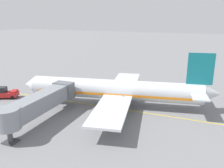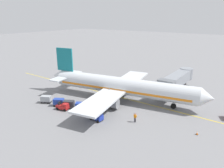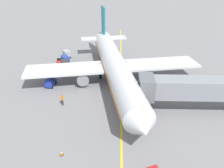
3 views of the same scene
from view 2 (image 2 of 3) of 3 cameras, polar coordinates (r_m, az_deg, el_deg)
name	(u,v)px [view 2 (image 2 of 3)]	position (r m, az deg, el deg)	size (l,w,h in m)	color
ground_plane	(130,100)	(47.88, 4.74, -4.17)	(400.00, 400.00, 0.00)	slate
gate_lead_in_line	(130,100)	(47.88, 4.74, -4.17)	(0.24, 80.00, 0.01)	gold
parked_airliner	(121,86)	(46.62, 2.42, -0.57)	(30.44, 37.17, 10.63)	silver
jet_bridge	(177,79)	(53.03, 17.15, 1.22)	(16.12, 3.50, 4.98)	gray
baggage_tug_lead	(63,106)	(43.55, -13.03, -5.88)	(1.74, 2.70, 1.62)	#B21E1E
baggage_tug_trailing	(97,117)	(38.48, -4.11, -8.72)	(1.42, 2.57, 1.62)	#1E339E
baggage_cart_front	(81,106)	(42.62, -8.31, -5.78)	(2.23, 2.85, 1.58)	#4C4C51
baggage_cart_second_in_train	(69,104)	(43.97, -11.53, -5.21)	(2.23, 2.85, 1.58)	#4C4C51
baggage_cart_third_in_train	(59,102)	(45.43, -14.11, -4.63)	(2.23, 2.85, 1.58)	#4C4C51
baggage_cart_tail_end	(46,99)	(47.76, -17.27, -3.79)	(2.23, 2.85, 1.58)	#4C4C51
ground_crew_wing_walker	(135,117)	(37.86, 6.21, -8.84)	(0.28, 0.73, 1.69)	#232328
safety_cone_nose_left	(197,133)	(36.86, 21.89, -12.09)	(0.36, 0.36, 0.59)	black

